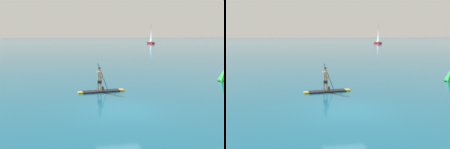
{
  "view_description": "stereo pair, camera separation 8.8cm",
  "coord_description": "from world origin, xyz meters",
  "views": [
    {
      "loc": [
        -2.93,
        -13.01,
        3.98
      ],
      "look_at": [
        0.41,
        5.07,
        1.09
      ],
      "focal_mm": 42.35,
      "sensor_mm": 36.0,
      "label": 1
    },
    {
      "loc": [
        -2.84,
        -13.03,
        3.98
      ],
      "look_at": [
        0.41,
        5.07,
        1.09
      ],
      "focal_mm": 42.35,
      "sensor_mm": 36.0,
      "label": 2
    }
  ],
  "objects": [
    {
      "name": "sailboat_right_horizon",
      "position": [
        29.72,
        83.05,
        1.11
      ],
      "size": [
        1.67,
        4.54,
        7.58
      ],
      "rotation": [
        0.0,
        0.0,
        4.86
      ],
      "color": "#A51E1E",
      "rests_on": "ground"
    },
    {
      "name": "paddleboarder_mid_center",
      "position": [
        -0.47,
        4.49,
        0.36
      ],
      "size": [
        3.24,
        1.01,
        1.96
      ],
      "rotation": [
        0.0,
        0.0,
        0.11
      ],
      "color": "black",
      "rests_on": "ground"
    },
    {
      "name": "ground",
      "position": [
        0.0,
        0.0,
        0.0
      ],
      "size": [
        440.0,
        440.0,
        0.0
      ],
      "primitive_type": "plane",
      "color": "#145B7A"
    }
  ]
}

